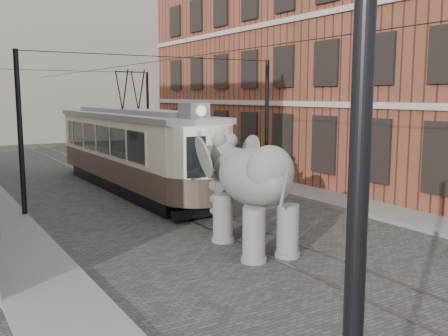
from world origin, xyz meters
TOP-DOWN VIEW (x-y plane):
  - ground at (0.00, 0.00)m, footprint 120.00×120.00m
  - tram_rails at (0.00, 0.00)m, footprint 1.54×80.00m
  - sidewalk_right at (6.00, 0.00)m, footprint 2.00×60.00m
  - sidewalk_left at (-6.50, 0.00)m, footprint 2.00×60.00m
  - brick_building at (11.00, 9.00)m, footprint 8.00×26.00m
  - distant_block at (0.00, 40.00)m, footprint 28.00×10.00m
  - catenary at (-0.20, 5.00)m, footprint 11.00×30.20m
  - tram at (-0.22, 9.21)m, footprint 2.88×13.91m
  - elephant at (-0.65, -1.38)m, footprint 3.60×5.64m

SIDE VIEW (x-z plane):
  - ground at x=0.00m, z-range 0.00..0.00m
  - tram_rails at x=0.00m, z-range 0.00..0.02m
  - sidewalk_right at x=6.00m, z-range 0.00..0.15m
  - sidewalk_left at x=-6.50m, z-range 0.00..0.15m
  - elephant at x=-0.65m, z-range 0.00..3.24m
  - tram at x=-0.22m, z-range 0.00..5.52m
  - catenary at x=-0.20m, z-range 0.00..6.00m
  - brick_building at x=11.00m, z-range 0.00..12.00m
  - distant_block at x=0.00m, z-range 0.00..14.00m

